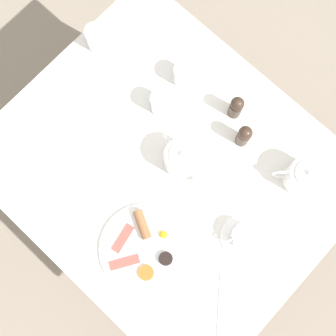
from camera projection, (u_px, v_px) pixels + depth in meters
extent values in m
plane|color=gray|center=(168.00, 201.00, 2.26)|extent=(8.00, 8.00, 0.00)
cube|color=silver|center=(168.00, 170.00, 1.54)|extent=(0.92, 1.10, 0.03)
cylinder|color=brown|center=(148.00, 44.00, 2.04)|extent=(0.04, 0.04, 0.72)
cylinder|color=brown|center=(10.00, 179.00, 1.92)|extent=(0.04, 0.04, 0.72)
cylinder|color=brown|center=(327.00, 198.00, 1.90)|extent=(0.04, 0.04, 0.72)
cylinder|color=white|center=(144.00, 249.00, 1.47)|extent=(0.29, 0.29, 0.01)
cylinder|color=white|center=(164.00, 235.00, 1.47)|extent=(0.06, 0.06, 0.00)
sphere|color=yellow|center=(164.00, 235.00, 1.46)|extent=(0.03, 0.03, 0.03)
cylinder|color=brown|center=(142.00, 224.00, 1.46)|extent=(0.07, 0.10, 0.03)
cube|color=#B74C42|center=(123.00, 238.00, 1.47)|extent=(0.10, 0.05, 0.01)
cube|color=#B74C42|center=(125.00, 262.00, 1.45)|extent=(0.10, 0.07, 0.01)
cylinder|color=#D16023|center=(146.00, 273.00, 1.44)|extent=(0.05, 0.05, 0.01)
cylinder|color=black|center=(166.00, 259.00, 1.45)|extent=(0.04, 0.04, 0.02)
cylinder|color=white|center=(182.00, 159.00, 1.49)|extent=(0.11, 0.11, 0.10)
cylinder|color=white|center=(182.00, 155.00, 1.43)|extent=(0.08, 0.08, 0.01)
sphere|color=white|center=(183.00, 154.00, 1.42)|extent=(0.02, 0.02, 0.02)
cone|color=white|center=(168.00, 141.00, 1.49)|extent=(0.03, 0.06, 0.05)
torus|color=white|center=(194.00, 174.00, 1.48)|extent=(0.02, 0.08, 0.08)
cylinder|color=white|center=(304.00, 177.00, 1.47)|extent=(0.11, 0.11, 0.10)
cylinder|color=white|center=(309.00, 174.00, 1.42)|extent=(0.08, 0.08, 0.01)
sphere|color=white|center=(310.00, 173.00, 1.41)|extent=(0.02, 0.02, 0.02)
cone|color=white|center=(328.00, 179.00, 1.46)|extent=(0.05, 0.06, 0.05)
torus|color=white|center=(284.00, 175.00, 1.48)|extent=(0.05, 0.07, 0.08)
cylinder|color=white|center=(243.00, 236.00, 1.48)|extent=(0.14, 0.14, 0.01)
cylinder|color=white|center=(245.00, 235.00, 1.45)|extent=(0.08, 0.08, 0.06)
cylinder|color=tan|center=(244.00, 235.00, 1.46)|extent=(0.07, 0.07, 0.04)
torus|color=white|center=(232.00, 240.00, 1.45)|extent=(0.04, 0.03, 0.04)
cylinder|color=white|center=(161.00, 103.00, 1.53)|extent=(0.07, 0.07, 0.09)
cylinder|color=white|center=(97.00, 38.00, 1.57)|extent=(0.07, 0.07, 0.10)
cylinder|color=white|center=(184.00, 75.00, 1.55)|extent=(0.07, 0.07, 0.08)
cylinder|color=#38281E|center=(243.00, 137.00, 1.51)|extent=(0.04, 0.04, 0.07)
sphere|color=#38281E|center=(245.00, 133.00, 1.46)|extent=(0.05, 0.05, 0.05)
cylinder|color=#38281E|center=(235.00, 109.00, 1.53)|extent=(0.04, 0.04, 0.07)
sphere|color=#38281E|center=(237.00, 104.00, 1.48)|extent=(0.05, 0.05, 0.05)
cube|color=white|center=(103.00, 135.00, 1.55)|extent=(0.15, 0.17, 0.01)
cube|color=silver|center=(149.00, 53.00, 1.61)|extent=(0.15, 0.12, 0.00)
cube|color=silver|center=(221.00, 307.00, 1.44)|extent=(0.17, 0.14, 0.00)
cube|color=silver|center=(74.00, 191.00, 1.51)|extent=(0.13, 0.13, 0.00)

